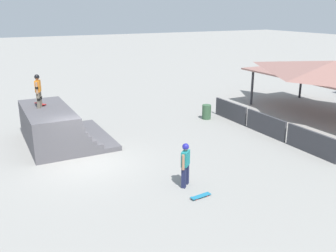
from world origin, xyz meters
TOP-DOWN VIEW (x-y plane):
  - ground_plane at (0.00, 0.00)m, footprint 160.00×160.00m
  - quarter_pipe_ramp at (-3.11, -0.66)m, footprint 4.85×3.82m
  - skater_on_deck at (-3.53, -1.21)m, footprint 0.67×0.37m
  - skateboard_on_deck at (-3.95, -1.12)m, footprint 0.82×0.49m
  - bystander_walking at (3.76, 2.62)m, footprint 0.52×0.55m
  - skateboard_on_ground at (4.81, 2.63)m, footprint 0.29×0.81m
  - barrier_fence at (0.49, 9.27)m, footprint 8.91×0.12m
  - pavilion_shelter at (-0.41, 15.00)m, footprint 10.56×5.29m
  - trash_bin at (-3.33, 8.11)m, footprint 0.52×0.52m

SIDE VIEW (x-z plane):
  - ground_plane at x=0.00m, z-range 0.00..0.00m
  - skateboard_on_ground at x=4.81m, z-range 0.01..0.10m
  - trash_bin at x=-3.33m, z-range 0.00..0.85m
  - barrier_fence at x=0.49m, z-range 0.00..1.05m
  - quarter_pipe_ramp at x=-3.11m, z-range -0.10..1.67m
  - bystander_walking at x=3.76m, z-range 0.14..1.80m
  - skateboard_on_deck at x=-3.95m, z-range 1.78..1.87m
  - skater_on_deck at x=-3.53m, z-range 1.89..3.46m
  - pavilion_shelter at x=-0.41m, z-range 1.16..4.53m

